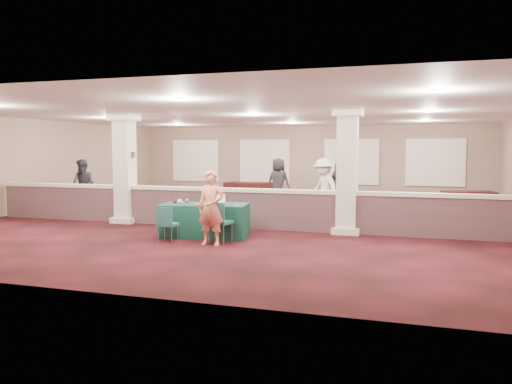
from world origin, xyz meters
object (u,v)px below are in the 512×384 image
(near_table, at_px, (205,220))
(far_table_front_center, at_px, (260,206))
(woman, at_px, (211,208))
(attendee_d, at_px, (278,183))
(attendee_c, at_px, (337,184))
(attendee_a, at_px, (83,185))
(far_table_front_left, at_px, (110,196))
(far_table_back_left, at_px, (244,190))
(far_table_back_center, at_px, (255,190))
(attendee_b, at_px, (324,188))
(conf_chair_side, at_px, (166,221))
(far_table_front_right, at_px, (343,210))
(conf_chair_main, at_px, (218,219))
(far_table_back_right, at_px, (469,201))

(near_table, height_order, far_table_front_center, near_table)
(woman, distance_m, attendee_d, 7.50)
(attendee_c, bearing_deg, near_table, -171.52)
(attendee_a, bearing_deg, far_table_front_left, 89.19)
(far_table_back_left, relative_size, attendee_c, 1.02)
(far_table_back_center, bearing_deg, attendee_b, -52.48)
(conf_chair_side, relative_size, far_table_front_right, 0.46)
(far_table_back_center, bearing_deg, conf_chair_main, -77.14)
(woman, xyz_separation_m, far_table_front_right, (2.40, 4.28, -0.48))
(far_table_back_left, bearing_deg, far_table_back_center, 0.00)
(attendee_b, bearing_deg, far_table_front_right, -11.25)
(conf_chair_main, distance_m, woman, 0.39)
(woman, bearing_deg, far_table_front_right, 61.70)
(conf_chair_side, height_order, far_table_front_left, conf_chair_side)
(conf_chair_side, bearing_deg, far_table_back_right, 46.70)
(attendee_b, height_order, attendee_c, attendee_b)
(far_table_front_right, distance_m, attendee_a, 9.18)
(near_table, distance_m, far_table_front_left, 8.08)
(far_table_front_center, bearing_deg, near_table, -97.60)
(near_table, height_order, far_table_back_center, near_table)
(far_table_front_right, relative_size, attendee_a, 1.01)
(far_table_front_left, bearing_deg, attendee_b, -5.38)
(woman, xyz_separation_m, far_table_back_left, (-2.77, 10.48, -0.51))
(far_table_front_right, xyz_separation_m, far_table_back_left, (-5.16, 6.20, -0.03))
(conf_chair_side, height_order, attendee_d, attendee_d)
(conf_chair_side, relative_size, attendee_d, 0.46)
(conf_chair_side, relative_size, attendee_c, 0.50)
(attendee_b, bearing_deg, attendee_a, -129.83)
(far_table_front_right, bearing_deg, far_table_back_center, 126.95)
(far_table_back_right, bearing_deg, far_table_front_right, -133.03)
(far_table_front_right, bearing_deg, near_table, -132.06)
(far_table_back_center, xyz_separation_m, attendee_b, (3.91, -5.10, 0.60))
(conf_chair_main, distance_m, far_table_back_left, 10.60)
(woman, relative_size, far_table_back_center, 1.00)
(woman, bearing_deg, far_table_back_left, 105.71)
(far_table_front_left, relative_size, attendee_c, 1.03)
(far_table_front_right, bearing_deg, far_table_back_left, 129.79)
(attendee_a, bearing_deg, far_table_back_right, 15.61)
(far_table_front_center, bearing_deg, attendee_c, 70.28)
(woman, bearing_deg, conf_chair_side, -178.56)
(attendee_c, bearing_deg, attendee_b, -155.11)
(woman, bearing_deg, attendee_c, 81.15)
(far_table_front_left, relative_size, far_table_back_left, 1.01)
(near_table, xyz_separation_m, far_table_back_center, (-1.69, 9.50, -0.06))
(far_table_front_center, bearing_deg, far_table_back_left, 112.95)
(far_table_back_center, bearing_deg, far_table_back_right, -13.81)
(far_table_front_center, bearing_deg, conf_chair_side, -102.90)
(far_table_back_right, distance_m, attendee_d, 6.73)
(far_table_back_left, height_order, attendee_d, attendee_d)
(conf_chair_main, relative_size, woman, 0.57)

